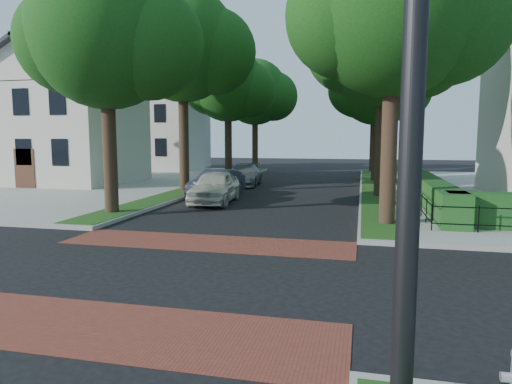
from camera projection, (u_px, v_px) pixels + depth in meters
ground at (164, 273)px, 10.97m from camera, size 120.00×120.00×0.00m
sidewalk_nw at (28, 180)px, 33.72m from camera, size 30.00×30.00×0.15m
crosswalk_far at (208, 243)px, 14.06m from camera, size 9.00×2.20×0.01m
crosswalk_near at (86, 326)px, 7.87m from camera, size 9.00×2.20×0.01m
grass_strip_ne at (375, 187)px, 28.20m from camera, size 1.60×29.80×0.02m
grass_strip_nw at (209, 183)px, 30.64m from camera, size 1.60×29.80×0.02m
tree_right_near at (397, 10)px, 15.79m from camera, size 7.75×6.67×10.66m
tree_right_mid at (386, 45)px, 23.50m from camera, size 8.25×7.09×11.22m
tree_right_far at (379, 85)px, 32.30m from camera, size 7.25×6.23×9.74m
tree_right_back at (376, 92)px, 40.97m from camera, size 7.50×6.45×10.20m
tree_left_near at (111, 36)px, 18.31m from camera, size 7.50×6.45×10.20m
tree_left_mid at (185, 47)px, 25.93m from camera, size 8.00×6.88×11.48m
tree_left_far at (230, 86)px, 34.75m from camera, size 7.00×6.02×9.86m
tree_left_back at (257, 93)px, 43.44m from camera, size 7.75×6.66×10.44m
hedge_main_road at (423, 186)px, 23.65m from camera, size 1.00×18.00×1.20m
fence_main_road at (407, 188)px, 23.85m from camera, size 0.06×18.00×0.90m
house_left_near at (63, 111)px, 31.26m from camera, size 10.00×9.00×10.14m
house_left_far at (154, 119)px, 44.79m from camera, size 10.00×9.00×10.14m
traffic_signal at (395, 4)px, 5.04m from camera, size 2.17×2.00×8.00m
parked_car_front at (215, 187)px, 22.53m from camera, size 2.27×4.86×1.61m
parked_car_middle at (217, 183)px, 24.91m from camera, size 2.17×4.69×1.49m
parked_car_rear at (244, 175)px, 30.62m from camera, size 2.43×5.05×1.42m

